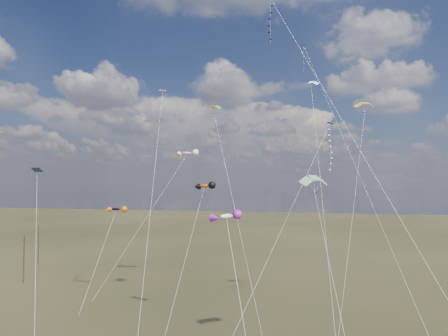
% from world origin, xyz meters
% --- Properties ---
extents(utility_pole_near, '(1.40, 0.20, 8.00)m').
position_xyz_m(utility_pole_near, '(-38.00, 30.00, 4.09)').
color(utility_pole_near, black).
rests_on(utility_pole_near, ground).
extents(utility_pole_far, '(1.40, 0.20, 8.00)m').
position_xyz_m(utility_pole_far, '(-46.00, 44.00, 4.09)').
color(utility_pole_far, black).
rests_on(utility_pole_far, ground).
extents(diamond_black_high, '(18.44, 22.39, 38.79)m').
position_xyz_m(diamond_black_high, '(7.38, 13.89, 33.37)').
color(diamond_black_high, black).
rests_on(diamond_black_high, ground).
extents(diamond_navy_tall, '(12.57, 33.98, 39.69)m').
position_xyz_m(diamond_navy_tall, '(10.43, 32.45, 33.72)').
color(diamond_navy_tall, '#101C48').
rests_on(diamond_navy_tall, ground).
extents(diamond_black_mid, '(7.55, 9.48, 18.82)m').
position_xyz_m(diamond_black_mid, '(-16.37, 5.27, 14.14)').
color(diamond_black_mid, black).
rests_on(diamond_black_mid, ground).
extents(diamond_navy_right, '(11.14, 18.25, 24.72)m').
position_xyz_m(diamond_navy_right, '(12.19, 20.36, 20.50)').
color(diamond_navy_right, '#111250').
rests_on(diamond_navy_right, ground).
extents(diamond_orange_center, '(8.27, 25.81, 29.93)m').
position_xyz_m(diamond_orange_center, '(-6.97, 13.49, 20.82)').
color(diamond_orange_center, '#EB4C07').
rests_on(diamond_orange_center, ground).
extents(parafoil_yellow, '(6.22, 15.94, 28.29)m').
position_xyz_m(parafoil_yellow, '(17.30, 25.25, 27.54)').
color(parafoil_yellow, gold).
rests_on(parafoil_yellow, ground).
extents(parafoil_blue_white, '(3.49, 21.08, 32.24)m').
position_xyz_m(parafoil_blue_white, '(10.50, 28.77, 31.37)').
color(parafoil_blue_white, blue).
rests_on(parafoil_blue_white, ground).
extents(parafoil_striped, '(4.98, 15.13, 18.43)m').
position_xyz_m(parafoil_striped, '(10.82, 10.18, 17.65)').
color(parafoil_striped, '#CCD211').
rests_on(parafoil_striped, ground).
extents(parafoil_tricolor, '(9.67, 12.81, 28.00)m').
position_xyz_m(parafoil_tricolor, '(-2.27, 22.10, 27.24)').
color(parafoil_tricolor, gold).
rests_on(parafoil_tricolor, ground).
extents(novelty_black_orange, '(3.17, 10.29, 13.57)m').
position_xyz_m(novelty_black_orange, '(-18.98, 26.56, 13.08)').
color(novelty_black_orange, black).
rests_on(novelty_black_orange, ground).
extents(novelty_orange_black, '(3.41, 9.82, 17.34)m').
position_xyz_m(novelty_orange_black, '(-2.33, 17.26, 16.75)').
color(novelty_orange_black, '#DE3501').
rests_on(novelty_orange_black, ground).
extents(novelty_white_purple, '(5.25, 8.46, 14.99)m').
position_xyz_m(novelty_white_purple, '(3.92, 1.75, 14.49)').
color(novelty_white_purple, white).
rests_on(novelty_white_purple, ground).
extents(novelty_redwhite_stripe, '(11.98, 13.38, 22.80)m').
position_xyz_m(novelty_redwhite_stripe, '(-10.30, 34.74, 22.12)').
color(novelty_redwhite_stripe, red).
rests_on(novelty_redwhite_stripe, ground).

